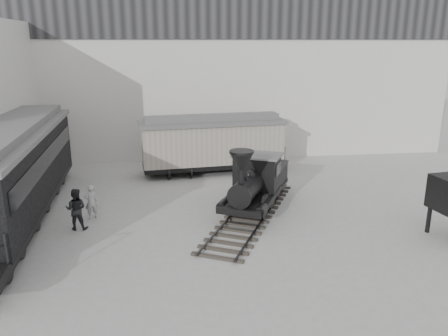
{
  "coord_description": "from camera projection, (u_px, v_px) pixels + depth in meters",
  "views": [
    {
      "loc": [
        -2.56,
        -15.47,
        7.71
      ],
      "look_at": [
        -0.12,
        4.45,
        2.0
      ],
      "focal_mm": 35.0,
      "sensor_mm": 36.0,
      "label": 1
    }
  ],
  "objects": [
    {
      "name": "ground",
      "position": [
        241.0,
        247.0,
        17.17
      ],
      "size": [
        90.0,
        90.0,
        0.0
      ],
      "primitive_type": "plane",
      "color": "#9E9E9B"
    },
    {
      "name": "boxcar",
      "position": [
        213.0,
        143.0,
        26.77
      ],
      "size": [
        9.04,
        3.7,
        3.6
      ],
      "rotation": [
        0.0,
        0.0,
        0.11
      ],
      "color": "black",
      "rests_on": "ground"
    },
    {
      "name": "locomotive",
      "position": [
        255.0,
        185.0,
        20.7
      ],
      "size": [
        6.06,
        9.48,
        3.37
      ],
      "rotation": [
        0.0,
        0.0,
        -0.46
      ],
      "color": "#382F2A",
      "rests_on": "ground"
    },
    {
      "name": "north_wall",
      "position": [
        207.0,
        77.0,
        29.96
      ],
      "size": [
        34.0,
        2.51,
        11.0
      ],
      "color": "silver",
      "rests_on": "ground"
    },
    {
      "name": "passenger_coach",
      "position": [
        12.0,
        172.0,
        19.49
      ],
      "size": [
        4.09,
        15.11,
        4.0
      ],
      "rotation": [
        0.0,
        0.0,
        0.06
      ],
      "color": "black",
      "rests_on": "ground"
    },
    {
      "name": "visitor_b",
      "position": [
        76.0,
        209.0,
        18.66
      ],
      "size": [
        0.95,
        0.77,
        1.82
      ],
      "primitive_type": "imported",
      "rotation": [
        0.0,
        0.0,
        3.05
      ],
      "color": "black",
      "rests_on": "ground"
    },
    {
      "name": "visitor_a",
      "position": [
        91.0,
        202.0,
        19.86
      ],
      "size": [
        0.69,
        0.58,
        1.6
      ],
      "primitive_type": "imported",
      "rotation": [
        0.0,
        0.0,
        3.55
      ],
      "color": "#B1B1B0",
      "rests_on": "ground"
    }
  ]
}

